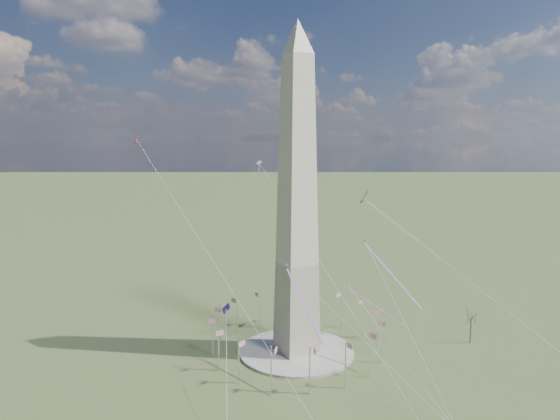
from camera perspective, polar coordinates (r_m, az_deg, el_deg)
name	(u,v)px	position (r m, az deg, el deg)	size (l,w,h in m)	color
ground	(296,352)	(163.25, 1.88, -15.94)	(2000.00, 2000.00, 0.00)	#3E552A
plaza	(296,351)	(163.09, 1.88, -15.82)	(36.00, 36.00, 0.80)	#B7B2A7
washington_monument	(297,201)	(150.18, 1.97, 1.00)	(15.56, 15.56, 100.00)	#ADA590
flagpole_ring	(296,330)	(160.42, 1.89, -13.57)	(54.40, 54.40, 13.00)	white
tree_near	(471,317)	(177.82, 21.03, -11.32)	(7.22, 7.22, 12.63)	#4D412F
kite_delta_black	(367,201)	(170.98, 9.90, 1.07)	(17.56, 18.70, 17.23)	black
kite_diamond_purple	(226,312)	(147.58, -6.17, -11.48)	(2.22, 3.46, 10.59)	navy
kite_streamer_left	(382,263)	(154.89, 11.63, -5.92)	(3.71, 24.13, 16.57)	#F0253B
kite_streamer_mid	(297,290)	(141.24, 1.99, -9.11)	(3.73, 23.98, 16.46)	#F0253B
kite_streamer_right	(369,301)	(171.48, 10.15, -10.20)	(15.61, 14.45, 13.78)	#F0253B
kite_small_red	(136,139)	(172.90, -16.17, 7.76)	(1.39, 2.05, 4.35)	red
kite_small_white	(259,164)	(194.75, -2.40, 5.29)	(1.71, 1.80, 5.08)	silver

